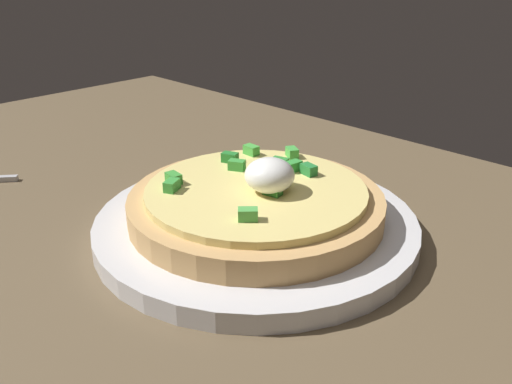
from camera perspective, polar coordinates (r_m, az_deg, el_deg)
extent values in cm
cube|color=brown|center=(36.39, -9.71, -11.97)|extent=(106.61, 74.67, 2.69)
cylinder|color=silver|center=(41.35, 0.00, -3.45)|extent=(24.21, 24.21, 1.46)
cylinder|color=tan|center=(40.61, 0.00, -1.40)|extent=(19.02, 19.02, 1.82)
cylinder|color=#E7D17A|center=(40.11, 0.00, 0.13)|extent=(16.41, 16.41, 0.56)
ellipsoid|color=white|center=(39.14, 1.11, 1.90)|extent=(3.61, 3.61, 2.46)
cube|color=#4FAF4B|center=(35.08, -0.86, -2.37)|extent=(1.46, 1.48, 0.80)
cube|color=green|center=(45.87, 3.81, 4.16)|extent=(1.51, 1.34, 0.80)
cube|color=#25802F|center=(44.71, -2.76, 3.64)|extent=(1.48, 1.21, 0.80)
cube|color=green|center=(46.35, -0.51, 4.43)|extent=(1.31, 0.85, 0.80)
cube|color=green|center=(43.09, -2.04, 2.85)|extent=(1.51, 1.31, 0.80)
cube|color=#267C33|center=(42.11, 0.35, 2.34)|extent=(1.38, 0.97, 0.80)
cube|color=green|center=(42.96, 3.95, 2.73)|extent=(0.94, 1.36, 0.80)
cube|color=#278239|center=(42.14, 5.95, 2.22)|extent=(1.41, 1.03, 0.80)
cube|color=#318530|center=(41.72, 0.20, 2.13)|extent=(1.14, 1.46, 0.80)
cube|color=#338E33|center=(38.66, 1.76, 0.26)|extent=(1.41, 1.02, 0.80)
cube|color=green|center=(41.01, -8.65, 1.43)|extent=(1.37, 0.95, 0.80)
cube|color=green|center=(39.79, -8.84, 0.69)|extent=(1.28, 1.50, 0.80)
cube|color=green|center=(43.56, 2.53, 3.08)|extent=(1.46, 1.14, 0.80)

